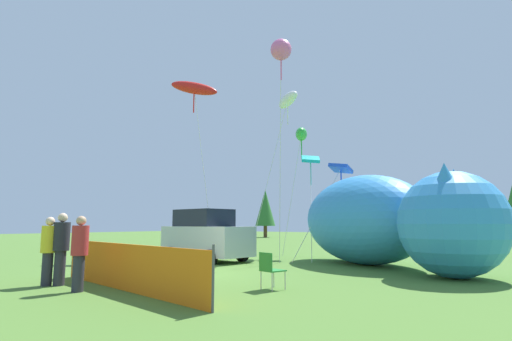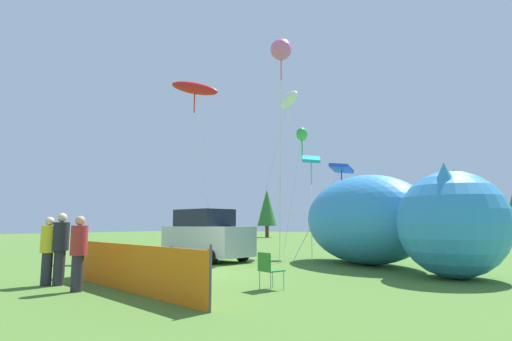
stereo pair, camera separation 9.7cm
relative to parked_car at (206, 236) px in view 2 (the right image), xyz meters
The scene contains 15 objects.
ground_plane 4.32m from the parked_car, 56.35° to the right, with size 120.00×120.00×0.00m, color #4C752D.
parked_car is the anchor object (origin of this frame).
folding_chair 8.13m from the parked_car, 36.60° to the right, with size 0.62×0.62×0.91m.
inflatable_cat 7.42m from the parked_car, 15.27° to the left, with size 9.12×7.51×3.57m.
safety_fence 7.86m from the parked_car, 62.25° to the right, with size 6.82×1.30×1.23m.
spectator_in_white_shirt 7.60m from the parked_car, 78.05° to the right, with size 0.41×0.41×1.90m.
spectator_in_green_shirt 8.24m from the parked_car, 69.41° to the right, with size 0.39×0.39×1.80m.
spectator_in_red_shirt 7.76m from the parked_car, 80.08° to the right, with size 0.39×0.39×1.79m.
kite_red_lizard 7.79m from the parked_car, 150.70° to the left, with size 2.60×1.72×9.13m.
kite_teal_diamond 6.57m from the parked_car, 58.65° to the left, with size 1.95×3.27×5.15m.
kite_pink_octopus 8.54m from the parked_car, ahead, with size 1.20×1.41×9.17m.
kite_green_fish 7.50m from the parked_car, 66.72° to the left, with size 1.73×2.17×6.67m.
kite_blue_box 6.79m from the parked_car, 38.44° to the left, with size 1.77×2.88×4.38m.
kite_white_ghost 8.13m from the parked_car, 64.25° to the left, with size 3.55×2.57×8.39m.
horizon_tree_mid 30.77m from the parked_car, 118.82° to the left, with size 2.40×2.40×5.73m.
Camera 2 is at (9.78, -9.75, 1.61)m, focal length 28.00 mm.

